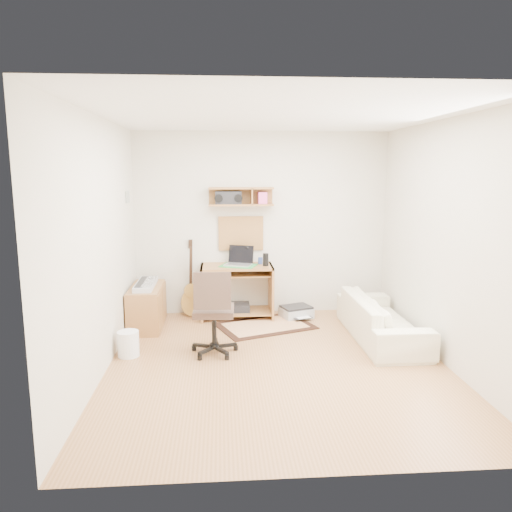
{
  "coord_description": "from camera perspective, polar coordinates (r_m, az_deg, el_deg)",
  "views": [
    {
      "loc": [
        -0.59,
        -4.99,
        2.06
      ],
      "look_at": [
        -0.15,
        1.05,
        1.0
      ],
      "focal_mm": 34.43,
      "sensor_mm": 36.0,
      "label": 1
    }
  ],
  "objects": [
    {
      "name": "ceiling",
      "position": [
        5.05,
        2.66,
        16.11
      ],
      "size": [
        3.6,
        4.0,
        0.01
      ],
      "primitive_type": "cube",
      "color": "white",
      "rests_on": "ground"
    },
    {
      "name": "wall_photo",
      "position": [
        6.61,
        -14.71,
        6.66
      ],
      "size": [
        0.02,
        0.2,
        0.15
      ],
      "primitive_type": "cube",
      "color": "#4C8CBF",
      "rests_on": "left_wall"
    },
    {
      "name": "wall_shelf",
      "position": [
        6.88,
        -1.75,
        6.93
      ],
      "size": [
        0.9,
        0.25,
        0.26
      ],
      "primitive_type": "cube",
      "color": "#9B6736",
      "rests_on": "back_wall"
    },
    {
      "name": "task_chair",
      "position": [
        5.57,
        -4.92,
        -6.39
      ],
      "size": [
        0.53,
        0.53,
        1.0
      ],
      "primitive_type": null,
      "rotation": [
        0.0,
        0.0,
        -0.05
      ],
      "color": "#3B2B23",
      "rests_on": "floor"
    },
    {
      "name": "cork_board",
      "position": [
        7.03,
        -1.77,
        2.65
      ],
      "size": [
        0.64,
        0.03,
        0.49
      ],
      "primitive_type": "cube",
      "color": "tan",
      "rests_on": "back_wall"
    },
    {
      "name": "music_keyboard",
      "position": [
        6.62,
        -12.68,
        -3.22
      ],
      "size": [
        0.23,
        0.73,
        0.06
      ],
      "primitive_type": "cube",
      "color": "#B2B5BA",
      "rests_on": "cabinet"
    },
    {
      "name": "boombox",
      "position": [
        6.87,
        -3.23,
        6.74
      ],
      "size": [
        0.36,
        0.17,
        0.19
      ],
      "primitive_type": "cube",
      "color": "black",
      "rests_on": "wall_shelf"
    },
    {
      "name": "left_wall",
      "position": [
        5.19,
        -17.66,
        1.04
      ],
      "size": [
        0.01,
        4.0,
        2.6
      ],
      "primitive_type": "cube",
      "color": "beige",
      "rests_on": "ground"
    },
    {
      "name": "cabinet",
      "position": [
        6.69,
        -12.58,
        -5.78
      ],
      "size": [
        0.4,
        0.9,
        0.55
      ],
      "primitive_type": "cube",
      "color": "#9B6736",
      "rests_on": "floor"
    },
    {
      "name": "laptop",
      "position": [
        6.8,
        -2.06,
        -0.01
      ],
      "size": [
        0.46,
        0.46,
        0.27
      ],
      "primitive_type": null,
      "rotation": [
        0.0,
        0.0,
        -0.35
      ],
      "color": "silver",
      "rests_on": "desk"
    },
    {
      "name": "sofa",
      "position": [
        6.26,
        14.42,
        -6.26
      ],
      "size": [
        0.52,
        1.78,
        0.69
      ],
      "primitive_type": "imported",
      "rotation": [
        0.0,
        0.0,
        1.57
      ],
      "color": "beige",
      "rests_on": "floor"
    },
    {
      "name": "desk",
      "position": [
        6.92,
        -2.23,
        -4.16
      ],
      "size": [
        1.0,
        0.55,
        0.75
      ],
      "primitive_type": null,
      "color": "#9B6736",
      "rests_on": "floor"
    },
    {
      "name": "back_wall",
      "position": [
        7.06,
        0.66,
        3.75
      ],
      "size": [
        3.6,
        0.01,
        2.6
      ],
      "primitive_type": "cube",
      "color": "beige",
      "rests_on": "ground"
    },
    {
      "name": "guitar",
      "position": [
        7.03,
        -7.6,
        -2.58
      ],
      "size": [
        0.33,
        0.24,
        1.1
      ],
      "primitive_type": null,
      "rotation": [
        0.0,
        0.0,
        0.22
      ],
      "color": "#B48737",
      "rests_on": "floor"
    },
    {
      "name": "waste_basket",
      "position": [
        5.76,
        -14.61,
        -9.84
      ],
      "size": [
        0.3,
        0.3,
        0.29
      ],
      "primitive_type": "cylinder",
      "rotation": [
        0.0,
        0.0,
        0.32
      ],
      "color": "white",
      "rests_on": "floor"
    },
    {
      "name": "pencil_cup",
      "position": [
        6.95,
        0.5,
        -0.54
      ],
      "size": [
        0.06,
        0.06,
        0.09
      ],
      "primitive_type": "cylinder",
      "color": "#334C9A",
      "rests_on": "desk"
    },
    {
      "name": "floor",
      "position": [
        5.43,
        2.44,
        -12.43
      ],
      "size": [
        3.6,
        4.0,
        0.01
      ],
      "primitive_type": "cube",
      "color": "#A37043",
      "rests_on": "ground"
    },
    {
      "name": "rug",
      "position": [
        6.63,
        1.07,
        -8.1
      ],
      "size": [
        1.42,
        1.19,
        0.02
      ],
      "primitive_type": "cube",
      "rotation": [
        0.0,
        0.0,
        0.37
      ],
      "color": "beige",
      "rests_on": "floor"
    },
    {
      "name": "desk_lamp",
      "position": [
        6.97,
        -0.66,
        0.19
      ],
      "size": [
        0.09,
        0.09,
        0.26
      ],
      "primitive_type": null,
      "color": "black",
      "rests_on": "desk"
    },
    {
      "name": "printer",
      "position": [
        7.02,
        4.69,
        -6.45
      ],
      "size": [
        0.5,
        0.44,
        0.16
      ],
      "primitive_type": "cube",
      "rotation": [
        0.0,
        0.0,
        0.35
      ],
      "color": "#A5A8AA",
      "rests_on": "floor"
    },
    {
      "name": "speaker",
      "position": [
        6.8,
        1.13,
        -0.42
      ],
      "size": [
        0.08,
        0.08,
        0.18
      ],
      "primitive_type": "cylinder",
      "color": "black",
      "rests_on": "desk"
    },
    {
      "name": "right_wall",
      "position": [
        5.58,
        21.28,
        1.43
      ],
      "size": [
        0.01,
        4.0,
        2.6
      ],
      "primitive_type": "cube",
      "color": "beige",
      "rests_on": "ground"
    }
  ]
}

